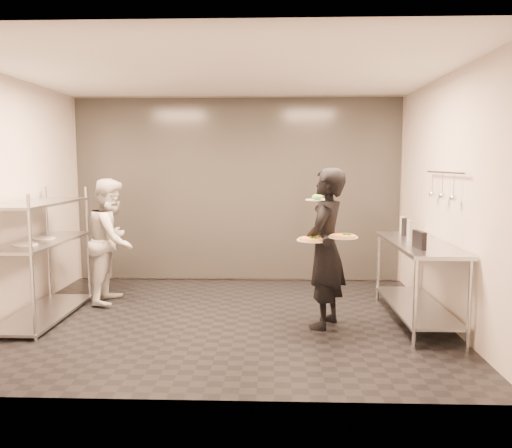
{
  "coord_description": "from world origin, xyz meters",
  "views": [
    {
      "loc": [
        0.54,
        -5.6,
        1.8
      ],
      "look_at": [
        0.34,
        0.14,
        1.1
      ],
      "focal_mm": 35.0,
      "sensor_mm": 36.0,
      "label": 1
    }
  ],
  "objects_px": {
    "pizza_plate_far": "(343,236)",
    "pos_monitor": "(419,240)",
    "prep_counter": "(417,268)",
    "bottle_green": "(410,231)",
    "waiter": "(325,248)",
    "pass_rack": "(41,253)",
    "chef": "(112,241)",
    "pizza_plate_near": "(313,239)",
    "salad_plate": "(317,198)",
    "bottle_clear": "(402,224)",
    "bottle_dark": "(404,227)"
  },
  "relations": [
    {
      "from": "pizza_plate_far",
      "to": "pos_monitor",
      "type": "xyz_separation_m",
      "value": [
        0.79,
        -0.02,
        -0.03
      ]
    },
    {
      "from": "prep_counter",
      "to": "bottle_green",
      "type": "bearing_deg",
      "value": 141.88
    },
    {
      "from": "waiter",
      "to": "bottle_green",
      "type": "bearing_deg",
      "value": 128.49
    },
    {
      "from": "waiter",
      "to": "bottle_green",
      "type": "xyz_separation_m",
      "value": [
        0.99,
        0.27,
        0.16
      ]
    },
    {
      "from": "pass_rack",
      "to": "chef",
      "type": "distance_m",
      "value": 0.95
    },
    {
      "from": "chef",
      "to": "bottle_green",
      "type": "distance_m",
      "value": 3.72
    },
    {
      "from": "pizza_plate_near",
      "to": "bottle_green",
      "type": "distance_m",
      "value": 1.22
    },
    {
      "from": "prep_counter",
      "to": "pos_monitor",
      "type": "bearing_deg",
      "value": -105.48
    },
    {
      "from": "chef",
      "to": "pizza_plate_far",
      "type": "relative_size",
      "value": 5.15
    },
    {
      "from": "prep_counter",
      "to": "pos_monitor",
      "type": "distance_m",
      "value": 0.59
    },
    {
      "from": "pizza_plate_far",
      "to": "bottle_green",
      "type": "distance_m",
      "value": 0.95
    },
    {
      "from": "salad_plate",
      "to": "pizza_plate_far",
      "type": "bearing_deg",
      "value": -64.11
    },
    {
      "from": "pizza_plate_far",
      "to": "chef",
      "type": "bearing_deg",
      "value": 158.06
    },
    {
      "from": "pizza_plate_near",
      "to": "bottle_green",
      "type": "relative_size",
      "value": 1.47
    },
    {
      "from": "salad_plate",
      "to": "bottle_clear",
      "type": "bearing_deg",
      "value": 32.31
    },
    {
      "from": "pizza_plate_far",
      "to": "bottle_green",
      "type": "height_order",
      "value": "bottle_green"
    },
    {
      "from": "prep_counter",
      "to": "bottle_clear",
      "type": "distance_m",
      "value": 0.89
    },
    {
      "from": "pass_rack",
      "to": "prep_counter",
      "type": "xyz_separation_m",
      "value": [
        4.33,
        0.0,
        -0.14
      ]
    },
    {
      "from": "pizza_plate_near",
      "to": "pos_monitor",
      "type": "height_order",
      "value": "pos_monitor"
    },
    {
      "from": "pizza_plate_far",
      "to": "salad_plate",
      "type": "relative_size",
      "value": 1.14
    },
    {
      "from": "salad_plate",
      "to": "bottle_green",
      "type": "height_order",
      "value": "salad_plate"
    },
    {
      "from": "pos_monitor",
      "to": "bottle_dark",
      "type": "xyz_separation_m",
      "value": [
        0.08,
        0.92,
        0.02
      ]
    },
    {
      "from": "pass_rack",
      "to": "prep_counter",
      "type": "relative_size",
      "value": 0.89
    },
    {
      "from": "pos_monitor",
      "to": "bottle_dark",
      "type": "height_order",
      "value": "bottle_dark"
    },
    {
      "from": "chef",
      "to": "pizza_plate_far",
      "type": "height_order",
      "value": "chef"
    },
    {
      "from": "pizza_plate_far",
      "to": "bottle_green",
      "type": "xyz_separation_m",
      "value": [
        0.82,
        0.47,
        -0.0
      ]
    },
    {
      "from": "bottle_clear",
      "to": "pass_rack",
      "type": "bearing_deg",
      "value": -169.55
    },
    {
      "from": "pizza_plate_far",
      "to": "waiter",
      "type": "bearing_deg",
      "value": 128.28
    },
    {
      "from": "waiter",
      "to": "chef",
      "type": "bearing_deg",
      "value": -86.09
    },
    {
      "from": "pizza_plate_near",
      "to": "bottle_green",
      "type": "height_order",
      "value": "bottle_green"
    },
    {
      "from": "bottle_clear",
      "to": "bottle_dark",
      "type": "height_order",
      "value": "bottle_dark"
    },
    {
      "from": "bottle_clear",
      "to": "pizza_plate_near",
      "type": "bearing_deg",
      "value": -136.29
    },
    {
      "from": "pizza_plate_near",
      "to": "pizza_plate_far",
      "type": "bearing_deg",
      "value": -5.18
    },
    {
      "from": "pos_monitor",
      "to": "bottle_clear",
      "type": "xyz_separation_m",
      "value": [
        0.14,
        1.23,
        0.01
      ]
    },
    {
      "from": "salad_plate",
      "to": "bottle_clear",
      "type": "relative_size",
      "value": 1.29
    },
    {
      "from": "pass_rack",
      "to": "waiter",
      "type": "height_order",
      "value": "waiter"
    },
    {
      "from": "waiter",
      "to": "chef",
      "type": "relative_size",
      "value": 1.09
    },
    {
      "from": "pizza_plate_near",
      "to": "bottle_clear",
      "type": "xyz_separation_m",
      "value": [
        1.24,
        1.18,
        0.02
      ]
    },
    {
      "from": "bottle_green",
      "to": "waiter",
      "type": "bearing_deg",
      "value": -164.75
    },
    {
      "from": "prep_counter",
      "to": "pizza_plate_near",
      "type": "xyz_separation_m",
      "value": [
        -1.21,
        -0.38,
        0.38
      ]
    },
    {
      "from": "pos_monitor",
      "to": "bottle_clear",
      "type": "bearing_deg",
      "value": 76.7
    },
    {
      "from": "pizza_plate_far",
      "to": "bottle_dark",
      "type": "relative_size",
      "value": 1.43
    },
    {
      "from": "prep_counter",
      "to": "pizza_plate_near",
      "type": "relative_size",
      "value": 5.13
    },
    {
      "from": "chef",
      "to": "pizza_plate_far",
      "type": "bearing_deg",
      "value": -112.08
    },
    {
      "from": "pass_rack",
      "to": "chef",
      "type": "height_order",
      "value": "chef"
    },
    {
      "from": "waiter",
      "to": "chef",
      "type": "distance_m",
      "value": 2.82
    },
    {
      "from": "chef",
      "to": "pizza_plate_near",
      "type": "distance_m",
      "value": 2.76
    },
    {
      "from": "chef",
      "to": "bottle_clear",
      "type": "distance_m",
      "value": 3.76
    },
    {
      "from": "waiter",
      "to": "pizza_plate_far",
      "type": "height_order",
      "value": "waiter"
    },
    {
      "from": "prep_counter",
      "to": "waiter",
      "type": "bearing_deg",
      "value": -169.09
    }
  ]
}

